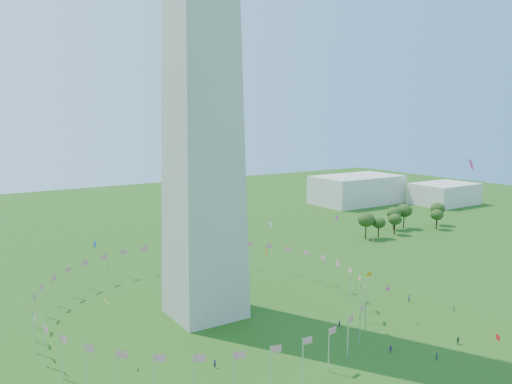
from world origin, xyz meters
The scene contains 5 objects.
flag_ring centered at (0.00, 50.00, 4.50)m, with size 80.24×80.24×9.00m.
gov_building_east_a centered at (150.00, 150.00, 8.00)m, with size 50.00×30.00×16.00m, color beige.
gov_building_east_b centered at (190.00, 120.00, 6.00)m, with size 35.00×25.00×12.00m, color beige.
kites_aloft centered at (12.58, 23.96, 20.84)m, with size 113.61×69.59×38.75m.
tree_line_east centered at (114.43, 85.74, 5.03)m, with size 53.96×15.49×10.92m.
Camera 1 is at (-54.98, -58.75, 49.79)m, focal length 35.00 mm.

